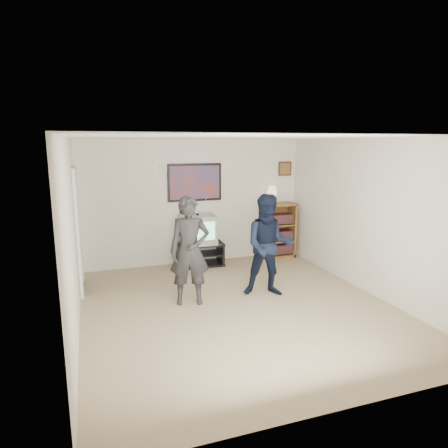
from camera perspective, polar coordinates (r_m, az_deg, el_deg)
room_shell at (r=6.06m, az=1.00°, el=0.33°), size 4.51×5.00×2.51m
media_stand at (r=8.05m, az=-3.42°, el=-4.32°), size 0.93×0.54×0.46m
crt_television at (r=7.92m, az=-3.78°, el=-0.76°), size 0.70×0.60×0.57m
bookshelf at (r=8.62m, az=7.64°, el=-0.91°), size 0.71×0.41×1.17m
table_lamp at (r=8.45m, az=6.85°, el=4.18°), size 0.24×0.24×0.37m
person_tall at (r=6.04m, az=-4.93°, el=-3.86°), size 0.67×0.51×1.66m
person_short at (r=6.39m, az=6.44°, el=-3.09°), size 0.96×0.85×1.64m
controller_left at (r=6.18m, az=-5.70°, el=-0.29°), size 0.05×0.13×0.04m
controller_right at (r=6.56m, az=5.90°, el=-1.36°), size 0.08×0.13×0.04m
poster at (r=8.01m, az=-4.20°, el=5.95°), size 1.10×0.03×0.75m
air_vent at (r=7.87m, az=-8.15°, el=7.95°), size 0.28×0.02×0.14m
small_picture at (r=8.72m, az=8.70°, el=7.82°), size 0.30×0.03×0.30m
doorway at (r=6.99m, az=-20.21°, el=-0.96°), size 0.03×0.85×2.00m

